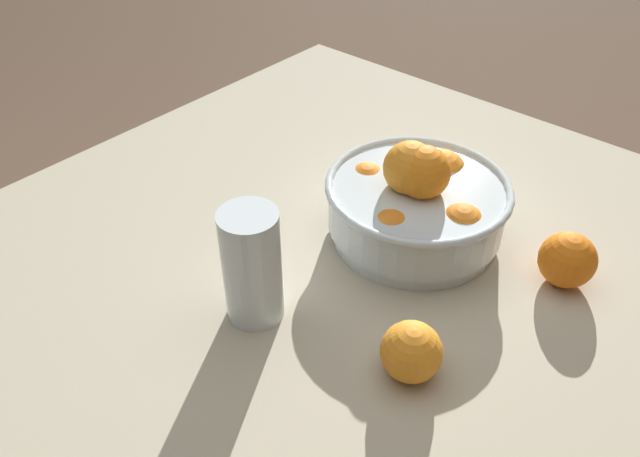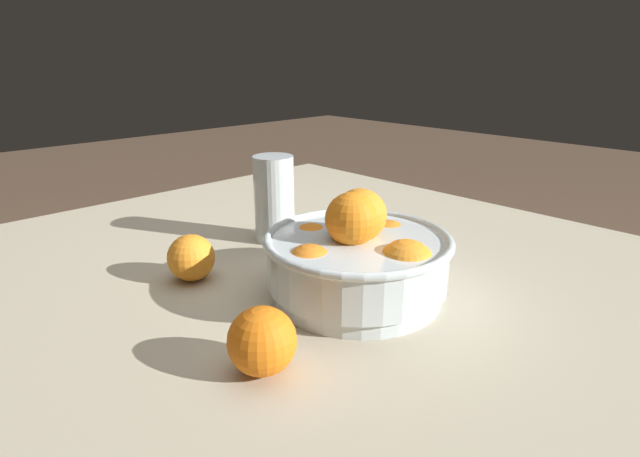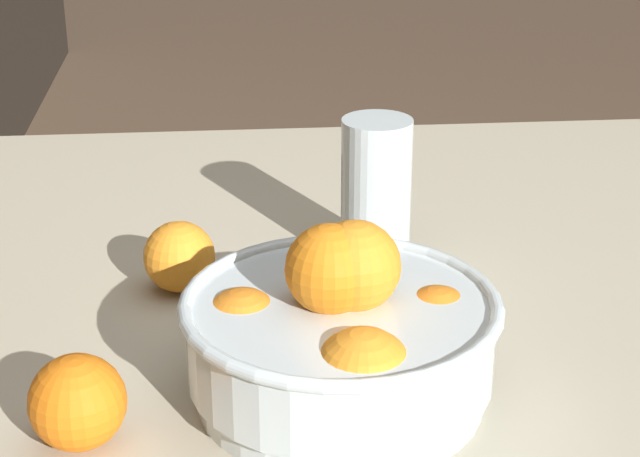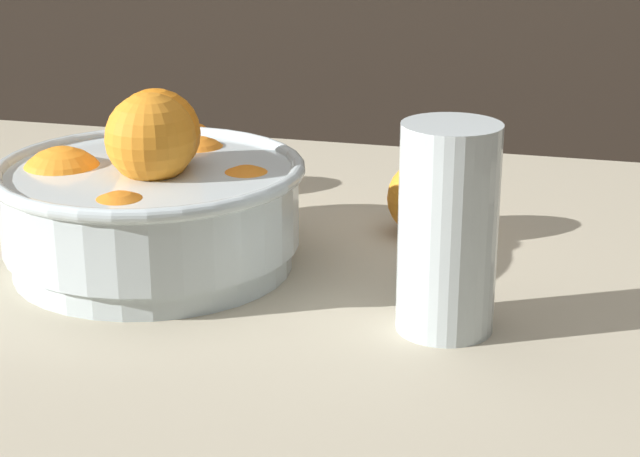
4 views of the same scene
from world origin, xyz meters
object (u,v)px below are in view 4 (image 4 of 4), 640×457
fruit_bowl (152,202)px  orange_loose_near_bowl (426,198)px  juice_glass (447,242)px  orange_loose_front (187,157)px

fruit_bowl → orange_loose_near_bowl: fruit_bowl is taller
juice_glass → orange_loose_near_bowl: bearing=103.2°
orange_loose_near_bowl → juice_glass: bearing=-76.8°
orange_loose_near_bowl → orange_loose_front: size_ratio=0.95×
juice_glass → orange_loose_near_bowl: 0.22m
juice_glass → orange_loose_front: bearing=138.6°
fruit_bowl → orange_loose_near_bowl: size_ratio=3.66×
fruit_bowl → orange_loose_near_bowl: 0.26m
fruit_bowl → orange_loose_front: fruit_bowl is taller
fruit_bowl → orange_loose_front: size_ratio=3.47×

